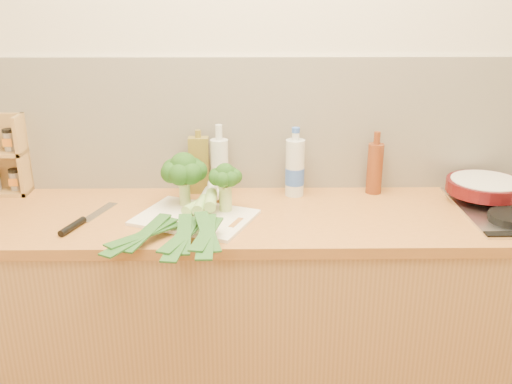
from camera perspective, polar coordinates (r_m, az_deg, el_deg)
room_shell at (r=2.33m, az=0.93°, el=6.75°), size 3.50×3.50×3.50m
counter at (r=2.34m, az=1.03°, el=-12.37°), size 3.20×0.62×0.90m
chopping_board at (r=2.09m, az=-6.12°, el=-2.56°), size 0.48×0.43×0.01m
broccoli_left at (r=2.15m, az=-7.23°, el=2.15°), size 0.17×0.18×0.21m
broccoli_right at (r=2.09m, az=-3.11°, el=1.38°), size 0.12×0.12×0.18m
leek_front at (r=2.07m, az=-7.00°, el=-1.95°), size 0.38×0.62×0.04m
leek_mid at (r=2.00m, az=-6.02°, el=-2.17°), size 0.14×0.62×0.04m
leek_back at (r=2.00m, az=-4.64°, el=-1.56°), size 0.11×0.67×0.04m
chefs_knife at (r=2.12m, az=-17.24°, el=-2.96°), size 0.14×0.33×0.02m
skillet at (r=2.40m, az=22.03°, el=0.54°), size 0.42×0.30×0.05m
oil_tin at (r=2.32m, az=-5.70°, el=2.74°), size 0.08×0.05×0.26m
glass_bottle at (r=2.28m, az=-3.66°, el=2.56°), size 0.07×0.07×0.29m
amber_bottle at (r=2.36m, az=11.80°, el=2.42°), size 0.06×0.06×0.26m
water_bottle at (r=2.29m, az=3.90°, el=2.28°), size 0.08×0.08×0.26m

